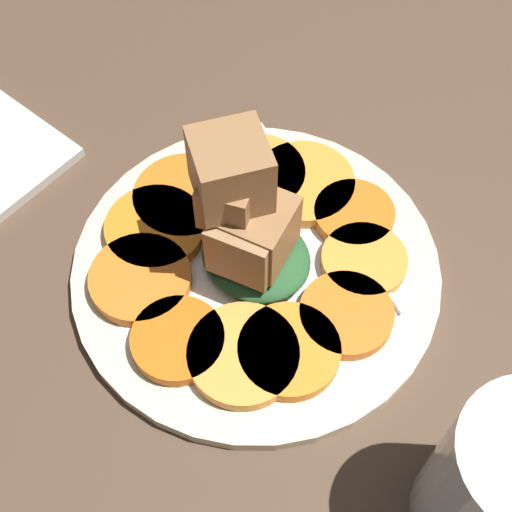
% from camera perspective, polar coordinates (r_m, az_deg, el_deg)
% --- Properties ---
extents(table_slab, '(1.20, 1.20, 0.02)m').
position_cam_1_polar(table_slab, '(0.50, -0.00, -1.90)').
color(table_slab, '#4C3828').
rests_on(table_slab, ground).
extents(plate, '(0.25, 0.25, 0.01)m').
position_cam_1_polar(plate, '(0.49, -0.00, -0.99)').
color(plate, beige).
rests_on(plate, table_slab).
extents(carrot_slice_0, '(0.06, 0.06, 0.01)m').
position_cam_1_polar(carrot_slice_0, '(0.51, 7.85, 3.31)').
color(carrot_slice_0, orange).
rests_on(carrot_slice_0, plate).
extents(carrot_slice_1, '(0.07, 0.07, 0.01)m').
position_cam_1_polar(carrot_slice_1, '(0.52, 3.84, 5.83)').
color(carrot_slice_1, orange).
rests_on(carrot_slice_1, plate).
extents(carrot_slice_2, '(0.07, 0.07, 0.01)m').
position_cam_1_polar(carrot_slice_2, '(0.53, 0.01, 6.57)').
color(carrot_slice_2, orange).
rests_on(carrot_slice_2, plate).
extents(carrot_slice_3, '(0.07, 0.07, 0.01)m').
position_cam_1_polar(carrot_slice_3, '(0.52, -5.70, 4.73)').
color(carrot_slice_3, orange).
rests_on(carrot_slice_3, plate).
extents(carrot_slice_4, '(0.07, 0.07, 0.01)m').
position_cam_1_polar(carrot_slice_4, '(0.50, -8.05, 2.22)').
color(carrot_slice_4, orange).
rests_on(carrot_slice_4, plate).
extents(carrot_slice_5, '(0.07, 0.07, 0.01)m').
position_cam_1_polar(carrot_slice_5, '(0.48, -9.24, -1.82)').
color(carrot_slice_5, orange).
rests_on(carrot_slice_5, plate).
extents(carrot_slice_6, '(0.06, 0.06, 0.01)m').
position_cam_1_polar(carrot_slice_6, '(0.46, -6.46, -6.54)').
color(carrot_slice_6, '#D45F13').
rests_on(carrot_slice_6, plate).
extents(carrot_slice_7, '(0.07, 0.07, 0.01)m').
position_cam_1_polar(carrot_slice_7, '(0.45, -1.03, -7.90)').
color(carrot_slice_7, orange).
rests_on(carrot_slice_7, plate).
extents(carrot_slice_8, '(0.07, 0.07, 0.01)m').
position_cam_1_polar(carrot_slice_8, '(0.45, 2.66, -7.56)').
color(carrot_slice_8, orange).
rests_on(carrot_slice_8, plate).
extents(carrot_slice_9, '(0.06, 0.06, 0.01)m').
position_cam_1_polar(carrot_slice_9, '(0.46, 7.23, -4.68)').
color(carrot_slice_9, orange).
rests_on(carrot_slice_9, plate).
extents(carrot_slice_10, '(0.06, 0.06, 0.01)m').
position_cam_1_polar(carrot_slice_10, '(0.49, 8.63, -0.40)').
color(carrot_slice_10, orange).
rests_on(carrot_slice_10, plate).
extents(center_pile, '(0.09, 0.07, 0.11)m').
position_cam_1_polar(center_pile, '(0.45, -0.69, 2.62)').
color(center_pile, '#235128').
rests_on(center_pile, plate).
extents(fork, '(0.18, 0.09, 0.00)m').
position_cam_1_polar(fork, '(0.51, 5.13, 2.95)').
color(fork, silver).
rests_on(fork, plate).
extents(water_glass, '(0.08, 0.08, 0.11)m').
position_cam_1_polar(water_glass, '(0.40, 19.39, -17.12)').
color(water_glass, silver).
rests_on(water_glass, table_slab).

